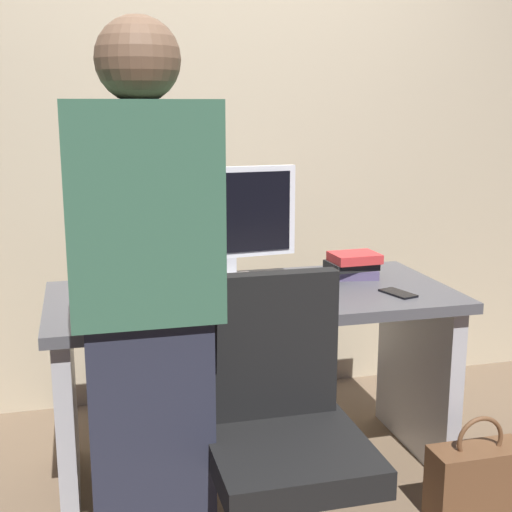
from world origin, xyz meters
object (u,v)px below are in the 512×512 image
at_px(office_chair, 284,456).
at_px(handbag, 477,481).
at_px(monitor, 230,218).
at_px(book_stack, 353,265).
at_px(keyboard, 225,295).
at_px(desk, 253,347).
at_px(mouse, 296,289).
at_px(cell_phone, 398,293).
at_px(person_at_desk, 147,320).
at_px(cup_near_keyboard, 157,296).

distance_m(office_chair, handbag, 0.84).
bearing_deg(monitor, book_stack, -8.42).
bearing_deg(keyboard, book_stack, 15.11).
bearing_deg(desk, handbag, -37.35).
height_order(mouse, cell_phone, mouse).
relative_size(person_at_desk, monitor, 3.03).
bearing_deg(cup_near_keyboard, keyboard, 17.83).
distance_m(book_stack, cell_phone, 0.29).
distance_m(desk, cup_near_keyboard, 0.48).
relative_size(person_at_desk, keyboard, 3.81).
bearing_deg(person_at_desk, cup_near_keyboard, 80.36).
height_order(cup_near_keyboard, handbag, cup_near_keyboard).
xyz_separation_m(office_chair, person_at_desk, (-0.37, 0.09, 0.41)).
bearing_deg(office_chair, desk, 83.07).
height_order(monitor, keyboard, monitor).
bearing_deg(cup_near_keyboard, book_stack, 16.97).
bearing_deg(handbag, cup_near_keyboard, 160.07).
relative_size(person_at_desk, cup_near_keyboard, 17.12).
relative_size(monitor, keyboard, 1.26).
bearing_deg(cell_phone, cup_near_keyboard, 161.41).
bearing_deg(person_at_desk, desk, 53.34).
bearing_deg(office_chair, book_stack, 56.61).
distance_m(cell_phone, handbag, 0.71).
height_order(cell_phone, handbag, cell_phone).
relative_size(person_at_desk, handbag, 4.34).
bearing_deg(cup_near_keyboard, mouse, 7.85).
bearing_deg(mouse, handbag, -40.85).
xyz_separation_m(person_at_desk, keyboard, (0.33, 0.55, -0.10)).
height_order(office_chair, monitor, monitor).
relative_size(cell_phone, handbag, 0.38).
bearing_deg(office_chair, mouse, 69.50).
bearing_deg(cell_phone, monitor, 130.99).
bearing_deg(keyboard, mouse, -3.36).
bearing_deg(desk, cup_near_keyboard, -159.98).
height_order(person_at_desk, keyboard, person_at_desk).
relative_size(cup_near_keyboard, handbag, 0.25).
bearing_deg(person_at_desk, cell_phone, 24.61).
bearing_deg(desk, book_stack, 14.38).
distance_m(book_stack, handbag, 0.93).
xyz_separation_m(monitor, keyboard, (-0.08, -0.24, -0.25)).
bearing_deg(desk, person_at_desk, -126.66).
bearing_deg(person_at_desk, monitor, 62.79).
distance_m(keyboard, cell_phone, 0.65).
distance_m(keyboard, mouse, 0.27).
relative_size(office_chair, cup_near_keyboard, 9.82).
height_order(person_at_desk, handbag, person_at_desk).
height_order(office_chair, cup_near_keyboard, office_chair).
relative_size(person_at_desk, book_stack, 7.81).
relative_size(mouse, handbag, 0.26).
xyz_separation_m(mouse, handbag, (0.52, -0.45, -0.61)).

